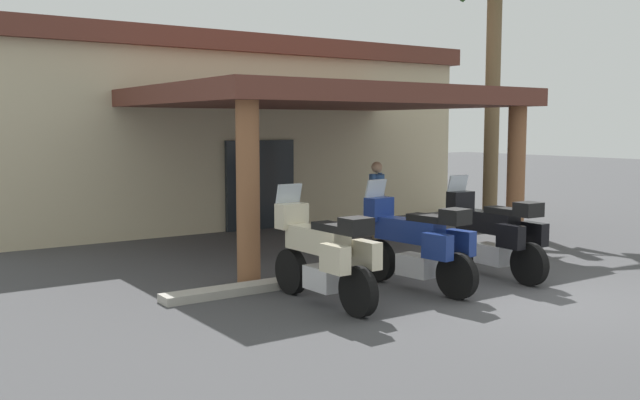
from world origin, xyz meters
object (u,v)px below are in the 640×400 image
motel_building (211,130)px  motorcycle_cream (324,255)px  motorcycle_blue (417,244)px  palm_tree_near_portico (494,25)px  pedestrian (377,196)px  motorcycle_black (494,234)px

motel_building → motorcycle_cream: motel_building is taller
motorcycle_blue → palm_tree_near_portico: palm_tree_near_portico is taller
pedestrian → palm_tree_near_portico: (4.31, 0.84, 3.89)m
motel_building → pedestrian: motel_building is taller
motorcycle_cream → palm_tree_near_portico: bearing=-63.0°
pedestrian → palm_tree_near_portico: 5.87m
motorcycle_cream → pedestrian: (3.80, 3.58, 0.29)m
motorcycle_black → pedestrian: 3.67m
motorcycle_black → palm_tree_near_portico: (4.81, 4.46, 4.18)m
motorcycle_blue → motorcycle_black: same height
motorcycle_cream → palm_tree_near_portico: size_ratio=0.33×
motorcycle_cream → palm_tree_near_portico: (8.11, 4.41, 4.18)m
motorcycle_cream → motorcycle_blue: size_ratio=1.00×
motorcycle_black → pedestrian: (0.50, 3.63, 0.29)m
motorcycle_blue → pedestrian: bearing=-37.9°
motorcycle_blue → palm_tree_near_portico: size_ratio=0.33×
motorcycle_black → motel_building: bearing=4.8°
motorcycle_cream → pedestrian: 5.22m
motel_building → pedestrian: size_ratio=7.49×
motel_building → motorcycle_blue: bearing=-97.4°
motorcycle_cream → motorcycle_black: size_ratio=1.00×
motel_building → motorcycle_black: motel_building is taller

